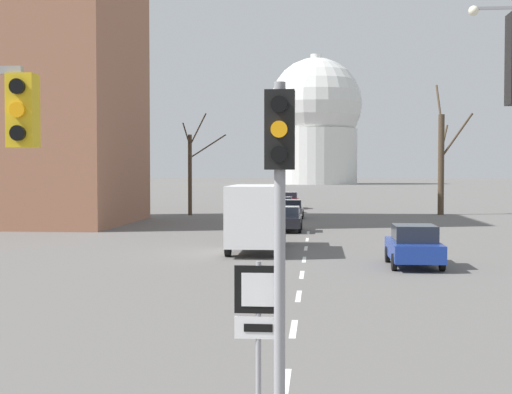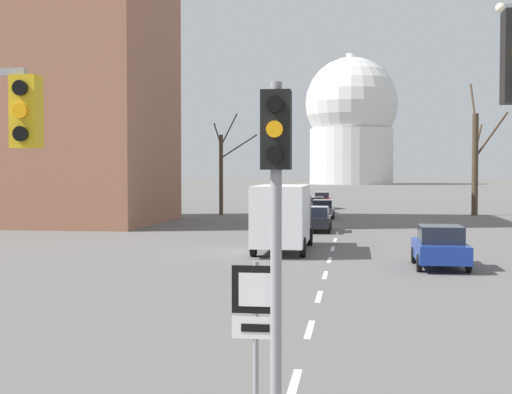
{
  "view_description": "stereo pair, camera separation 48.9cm",
  "coord_description": "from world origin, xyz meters",
  "px_view_note": "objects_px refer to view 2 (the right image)",
  "views": [
    {
      "loc": [
        0.56,
        -4.36,
        3.78
      ],
      "look_at": [
        -0.26,
        5.11,
        3.44
      ],
      "focal_mm": 50.0,
      "sensor_mm": 36.0,
      "label": 1
    },
    {
      "loc": [
        1.05,
        -4.31,
        3.78
      ],
      "look_at": [
        -0.26,
        5.11,
        3.44
      ],
      "focal_mm": 50.0,
      "sensor_mm": 36.0,
      "label": 2
    }
  ],
  "objects_px": {
    "traffic_signal_centre_tall": "(276,203)",
    "delivery_truck": "(283,216)",
    "sedan_far_right": "(314,204)",
    "sedan_near_left": "(317,219)",
    "sedan_near_right": "(323,209)",
    "sedan_mid_centre": "(440,247)",
    "sedan_far_left": "(322,200)",
    "route_sign_post": "(256,328)"
  },
  "relations": [
    {
      "from": "traffic_signal_centre_tall",
      "to": "sedan_far_left",
      "type": "xyz_separation_m",
      "value": [
        -2.3,
        64.06,
        -2.56
      ]
    },
    {
      "from": "sedan_mid_centre",
      "to": "delivery_truck",
      "type": "height_order",
      "value": "delivery_truck"
    },
    {
      "from": "traffic_signal_centre_tall",
      "to": "sedan_far_right",
      "type": "bearing_deg",
      "value": 92.75
    },
    {
      "from": "traffic_signal_centre_tall",
      "to": "sedan_near_right",
      "type": "distance_m",
      "value": 49.1
    },
    {
      "from": "traffic_signal_centre_tall",
      "to": "sedan_mid_centre",
      "type": "distance_m",
      "value": 20.58
    },
    {
      "from": "sedan_near_right",
      "to": "sedan_far_right",
      "type": "distance_m",
      "value": 7.82
    },
    {
      "from": "route_sign_post",
      "to": "sedan_near_left",
      "type": "bearing_deg",
      "value": 91.81
    },
    {
      "from": "sedan_near_left",
      "to": "sedan_far_right",
      "type": "bearing_deg",
      "value": 93.65
    },
    {
      "from": "sedan_far_left",
      "to": "sedan_near_left",
      "type": "bearing_deg",
      "value": -88.18
    },
    {
      "from": "route_sign_post",
      "to": "sedan_near_left",
      "type": "xyz_separation_m",
      "value": [
        -1.14,
        36.04,
        -1.02
      ]
    },
    {
      "from": "sedan_near_right",
      "to": "sedan_mid_centre",
      "type": "distance_m",
      "value": 29.63
    },
    {
      "from": "sedan_far_left",
      "to": "route_sign_post",
      "type": "bearing_deg",
      "value": -88.19
    },
    {
      "from": "traffic_signal_centre_tall",
      "to": "sedan_far_right",
      "type": "relative_size",
      "value": 1.16
    },
    {
      "from": "traffic_signal_centre_tall",
      "to": "delivery_truck",
      "type": "distance_m",
      "value": 25.07
    },
    {
      "from": "sedan_far_right",
      "to": "sedan_near_left",
      "type": "bearing_deg",
      "value": -86.35
    },
    {
      "from": "sedan_near_right",
      "to": "sedan_mid_centre",
      "type": "relative_size",
      "value": 0.93
    },
    {
      "from": "sedan_mid_centre",
      "to": "delivery_truck",
      "type": "bearing_deg",
      "value": 143.55
    },
    {
      "from": "sedan_near_right",
      "to": "delivery_truck",
      "type": "bearing_deg",
      "value": -91.91
    },
    {
      "from": "traffic_signal_centre_tall",
      "to": "route_sign_post",
      "type": "height_order",
      "value": "traffic_signal_centre_tall"
    },
    {
      "from": "traffic_signal_centre_tall",
      "to": "sedan_far_left",
      "type": "height_order",
      "value": "traffic_signal_centre_tall"
    },
    {
      "from": "sedan_near_left",
      "to": "delivery_truck",
      "type": "distance_m",
      "value": 11.39
    },
    {
      "from": "sedan_far_left",
      "to": "delivery_truck",
      "type": "xyz_separation_m",
      "value": [
        -0.1,
        -39.16,
        0.86
      ]
    },
    {
      "from": "delivery_truck",
      "to": "route_sign_post",
      "type": "bearing_deg",
      "value": -85.09
    },
    {
      "from": "sedan_mid_centre",
      "to": "sedan_far_right",
      "type": "relative_size",
      "value": 0.98
    },
    {
      "from": "sedan_far_right",
      "to": "delivery_truck",
      "type": "relative_size",
      "value": 0.58
    },
    {
      "from": "sedan_mid_centre",
      "to": "route_sign_post",
      "type": "bearing_deg",
      "value": -102.95
    },
    {
      "from": "sedan_far_right",
      "to": "delivery_truck",
      "type": "bearing_deg",
      "value": -89.42
    },
    {
      "from": "sedan_near_left",
      "to": "sedan_far_right",
      "type": "xyz_separation_m",
      "value": [
        -1.31,
        20.53,
        -0.03
      ]
    },
    {
      "from": "sedan_far_left",
      "to": "sedan_mid_centre",
      "type": "bearing_deg",
      "value": -81.52
    },
    {
      "from": "delivery_truck",
      "to": "sedan_mid_centre",
      "type": "bearing_deg",
      "value": -36.45
    },
    {
      "from": "sedan_mid_centre",
      "to": "traffic_signal_centre_tall",
      "type": "bearing_deg",
      "value": -102.09
    },
    {
      "from": "route_sign_post",
      "to": "delivery_truck",
      "type": "height_order",
      "value": "delivery_truck"
    },
    {
      "from": "sedan_near_left",
      "to": "traffic_signal_centre_tall",
      "type": "bearing_deg",
      "value": -87.76
    },
    {
      "from": "traffic_signal_centre_tall",
      "to": "sedan_far_right",
      "type": "height_order",
      "value": "traffic_signal_centre_tall"
    },
    {
      "from": "sedan_near_left",
      "to": "sedan_mid_centre",
      "type": "height_order",
      "value": "sedan_mid_centre"
    },
    {
      "from": "sedan_mid_centre",
      "to": "sedan_far_right",
      "type": "distance_m",
      "value": 37.44
    },
    {
      "from": "traffic_signal_centre_tall",
      "to": "delivery_truck",
      "type": "bearing_deg",
      "value": 95.51
    },
    {
      "from": "sedan_far_right",
      "to": "traffic_signal_centre_tall",
      "type": "bearing_deg",
      "value": -87.25
    },
    {
      "from": "sedan_far_left",
      "to": "sedan_far_right",
      "type": "relative_size",
      "value": 1.04
    },
    {
      "from": "traffic_signal_centre_tall",
      "to": "sedan_far_left",
      "type": "bearing_deg",
      "value": 92.06
    },
    {
      "from": "sedan_near_right",
      "to": "delivery_truck",
      "type": "height_order",
      "value": "delivery_truck"
    },
    {
      "from": "sedan_far_left",
      "to": "delivery_truck",
      "type": "distance_m",
      "value": 39.17
    }
  ]
}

